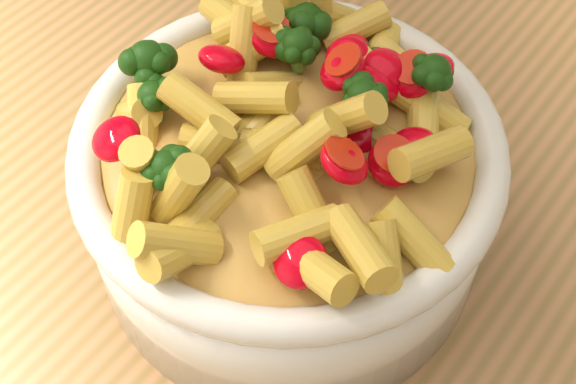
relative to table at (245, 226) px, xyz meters
The scene contains 3 objects.
table is the anchor object (origin of this frame).
serving_bowl 0.18m from the table, 30.09° to the right, with size 0.24×0.24×0.10m.
pasta_salad 0.23m from the table, 30.09° to the right, with size 0.19×0.19×0.04m.
Camera 1 is at (0.25, -0.27, 1.32)m, focal length 50.00 mm.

